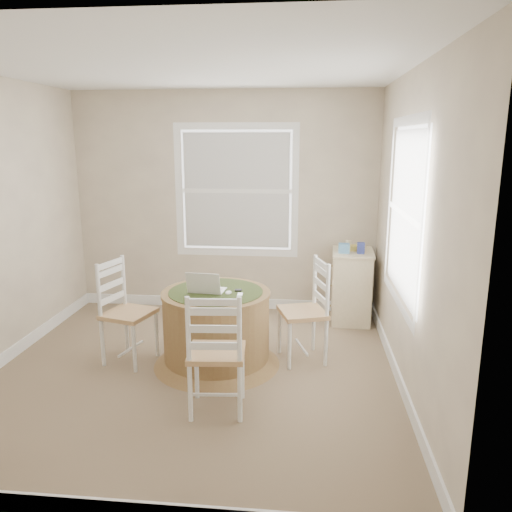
# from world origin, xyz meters

# --- Properties ---
(room) EXTENTS (3.64, 3.64, 2.64)m
(room) POSITION_xyz_m (0.17, 0.16, 1.30)
(room) COLOR #816C52
(room) RESTS_ON ground
(round_table) EXTENTS (1.17, 1.17, 0.71)m
(round_table) POSITION_xyz_m (0.18, 0.20, 0.39)
(round_table) COLOR olive
(round_table) RESTS_ON ground
(chair_left) EXTENTS (0.50, 0.51, 0.95)m
(chair_left) POSITION_xyz_m (-0.64, 0.18, 0.47)
(chair_left) COLOR white
(chair_left) RESTS_ON ground
(chair_near) EXTENTS (0.45, 0.43, 0.95)m
(chair_near) POSITION_xyz_m (0.32, -0.60, 0.47)
(chair_near) COLOR white
(chair_near) RESTS_ON ground
(chair_right) EXTENTS (0.51, 0.52, 0.95)m
(chair_right) POSITION_xyz_m (0.96, 0.37, 0.47)
(chair_right) COLOR white
(chair_right) RESTS_ON ground
(laptop) EXTENTS (0.33, 0.30, 0.22)m
(laptop) POSITION_xyz_m (0.10, 0.18, 0.73)
(laptop) COLOR white
(laptop) RESTS_ON round_table
(mouse) EXTENTS (0.06, 0.09, 0.03)m
(mouse) POSITION_xyz_m (0.30, 0.15, 0.71)
(mouse) COLOR white
(mouse) RESTS_ON round_table
(phone) EXTENTS (0.05, 0.09, 0.02)m
(phone) POSITION_xyz_m (0.41, 0.12, 0.70)
(phone) COLOR #B7BABF
(phone) RESTS_ON round_table
(keys) EXTENTS (0.06, 0.05, 0.02)m
(keys) POSITION_xyz_m (0.38, 0.22, 0.71)
(keys) COLOR black
(keys) RESTS_ON round_table
(corner_chest) EXTENTS (0.49, 0.63, 0.82)m
(corner_chest) POSITION_xyz_m (1.51, 1.50, 0.41)
(corner_chest) COLOR beige
(corner_chest) RESTS_ON ground
(tissue_box) EXTENTS (0.13, 0.13, 0.10)m
(tissue_box) POSITION_xyz_m (1.39, 1.41, 0.87)
(tissue_box) COLOR #5B9BD1
(tissue_box) RESTS_ON corner_chest
(box_yellow) EXTENTS (0.15, 0.11, 0.06)m
(box_yellow) POSITION_xyz_m (1.55, 1.53, 0.85)
(box_yellow) COLOR gold
(box_yellow) RESTS_ON corner_chest
(box_blue) EXTENTS (0.08, 0.08, 0.12)m
(box_blue) POSITION_xyz_m (1.59, 1.39, 0.88)
(box_blue) COLOR #2F3A8D
(box_blue) RESTS_ON corner_chest
(cup_cream) EXTENTS (0.07, 0.07, 0.09)m
(cup_cream) POSITION_xyz_m (1.46, 1.65, 0.86)
(cup_cream) COLOR beige
(cup_cream) RESTS_ON corner_chest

